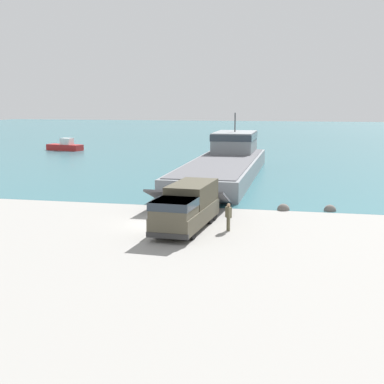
% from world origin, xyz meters
% --- Properties ---
extents(ground_plane, '(240.00, 240.00, 0.00)m').
position_xyz_m(ground_plane, '(0.00, 0.00, 0.00)').
color(ground_plane, gray).
extents(water_surface, '(240.00, 180.00, 0.01)m').
position_xyz_m(water_surface, '(0.00, 96.53, 0.00)').
color(water_surface, '#336B75').
rests_on(water_surface, ground_plane).
extents(landing_craft, '(7.30, 35.09, 6.81)m').
position_xyz_m(landing_craft, '(0.84, 25.67, 1.55)').
color(landing_craft, gray).
rests_on(landing_craft, ground_plane).
extents(military_truck, '(3.10, 8.17, 2.87)m').
position_xyz_m(military_truck, '(2.24, -0.76, 1.51)').
color(military_truck, '#4C4738').
rests_on(military_truck, ground_plane).
extents(soldier_on_ramp, '(0.47, 0.49, 1.81)m').
position_xyz_m(soldier_on_ramp, '(5.00, -0.67, 1.06)').
color(soldier_on_ramp, '#6B664C').
rests_on(soldier_on_ramp, ground_plane).
extents(moored_boat_b, '(6.60, 3.43, 2.07)m').
position_xyz_m(moored_boat_b, '(-30.30, 49.67, 0.69)').
color(moored_boat_b, '#B22323').
rests_on(moored_boat_b, ground_plane).
extents(shoreline_rock_a, '(0.95, 0.95, 0.95)m').
position_xyz_m(shoreline_rock_a, '(11.69, 7.28, 0.00)').
color(shoreline_rock_a, '#66605B').
rests_on(shoreline_rock_a, ground_plane).
extents(shoreline_rock_b, '(0.97, 0.97, 0.97)m').
position_xyz_m(shoreline_rock_b, '(8.18, 6.85, 0.00)').
color(shoreline_rock_b, '#66605B').
rests_on(shoreline_rock_b, ground_plane).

